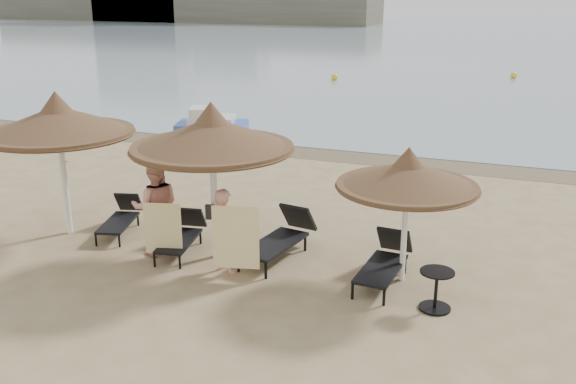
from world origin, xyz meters
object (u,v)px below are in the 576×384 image
object	(u,v)px
person_right	(224,224)
pedal_boat	(211,128)
palapa_right	(408,175)
lounger_near_left	(183,234)
lounger_far_left	(121,217)
lounger_far_right	(385,260)
lounger_near_right	(282,236)
palapa_center	(212,135)
palapa_left	(58,121)
person_left	(155,200)
side_table	(436,291)

from	to	relation	value
person_right	pedal_boat	size ratio (longest dim) A/B	0.70
palapa_right	lounger_near_left	distance (m)	4.76
palapa_right	lounger_far_left	xyz separation A→B (m)	(-6.24, 0.27, -1.67)
lounger_far_right	person_right	world-z (taller)	person_right
lounger_near_right	pedal_boat	distance (m)	10.46
palapa_center	lounger_near_right	size ratio (longest dim) A/B	1.50
palapa_right	pedal_boat	xyz separation A→B (m)	(-8.44, 8.87, -1.58)
palapa_right	palapa_left	bearing A→B (deg)	-178.28
palapa_right	person_left	size ratio (longest dim) A/B	1.11
lounger_near_left	lounger_near_right	bearing A→B (deg)	2.62
lounger_near_right	person_left	bearing A→B (deg)	-151.91
lounger_near_right	side_table	bearing A→B (deg)	-11.07
person_left	lounger_far_left	bearing A→B (deg)	-58.95
person_left	palapa_center	bearing A→B (deg)	163.30
lounger_far_right	side_table	world-z (taller)	lounger_far_right
person_right	lounger_near_right	bearing A→B (deg)	-104.23
pedal_boat	palapa_right	bearing A→B (deg)	-63.59
lounger_far_right	pedal_boat	bearing A→B (deg)	135.98
lounger_far_right	person_right	xyz separation A→B (m)	(-2.88, -0.74, 0.58)
lounger_far_left	lounger_near_right	world-z (taller)	lounger_near_right
person_right	palapa_center	bearing A→B (deg)	-31.10
pedal_boat	lounger_far_right	bearing A→B (deg)	-64.91
palapa_left	person_right	world-z (taller)	palapa_left
palapa_right	side_table	bearing A→B (deg)	-51.41
person_left	pedal_boat	bearing A→B (deg)	-98.65
lounger_near_right	pedal_boat	xyz separation A→B (m)	(-5.97, 8.59, 0.01)
lounger_far_right	lounger_near_right	bearing A→B (deg)	174.27
lounger_far_left	palapa_center	bearing A→B (deg)	-27.12
lounger_far_left	pedal_boat	bearing A→B (deg)	88.78
lounger_far_left	lounger_near_right	size ratio (longest dim) A/B	0.83
lounger_near_right	pedal_boat	bearing A→B (deg)	134.22
person_right	pedal_boat	bearing A→B (deg)	-42.76
pedal_boat	person_right	bearing A→B (deg)	-78.72
palapa_center	lounger_far_left	bearing A→B (deg)	168.48
pedal_boat	person_left	bearing A→B (deg)	-86.11
pedal_boat	lounger_far_left	bearing A→B (deg)	-92.82
lounger_far_left	lounger_near_left	distance (m)	1.83
side_table	person_right	world-z (taller)	person_right
lounger_far_left	side_table	distance (m)	7.08
lounger_far_right	person_left	bearing A→B (deg)	-170.81
palapa_right	side_table	size ratio (longest dim) A/B	3.67
lounger_near_left	lounger_far_right	xyz separation A→B (m)	(4.16, 0.09, 0.03)
palapa_left	palapa_center	xyz separation A→B (m)	(3.58, -0.03, 0.01)
lounger_far_right	person_right	size ratio (longest dim) A/B	0.99
palapa_right	lounger_near_right	xyz separation A→B (m)	(-2.47, 0.27, -1.59)
lounger_near_left	person_left	bearing A→B (deg)	-146.53
lounger_far_left	person_left	world-z (taller)	person_left
side_table	pedal_boat	size ratio (longest dim) A/B	0.25
palapa_center	lounger_far_left	size ratio (longest dim) A/B	1.81
palapa_center	lounger_near_right	bearing A→B (deg)	23.79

